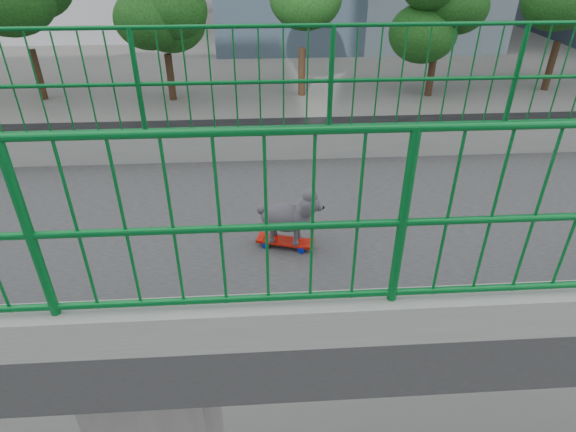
# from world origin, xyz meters

# --- Properties ---
(road) EXTENTS (18.00, 90.00, 0.02)m
(road) POSITION_xyz_m (-13.00, 0.00, 0.01)
(road) COLOR black
(road) RESTS_ON ground
(footbridge) EXTENTS (3.00, 24.00, 7.00)m
(footbridge) POSITION_xyz_m (0.00, 0.00, 5.22)
(footbridge) COLOR #2D2D2F
(footbridge) RESTS_ON ground
(railing) EXTENTS (3.00, 24.00, 1.42)m
(railing) POSITION_xyz_m (0.00, 0.00, 7.21)
(railing) COLOR gray
(railing) RESTS_ON footbridge
(street_trees) EXTENTS (5.30, 60.40, 7.26)m
(street_trees) POSITION_xyz_m (-26.03, 1.06, 4.72)
(street_trees) COLOR black
(street_trees) RESTS_ON ground
(skateboard) EXTENTS (0.26, 0.48, 0.06)m
(skateboard) POSITION_xyz_m (0.38, 1.41, 7.05)
(skateboard) COLOR red
(skateboard) RESTS_ON footbridge
(poodle) EXTENTS (0.31, 0.52, 0.45)m
(poodle) POSITION_xyz_m (0.39, 1.44, 7.30)
(poodle) COLOR #2D2B30
(poodle) RESTS_ON skateboard
(car_0) EXTENTS (1.74, 4.31, 1.47)m
(car_0) POSITION_xyz_m (-6.00, 6.74, 0.73)
(car_0) COLOR silver
(car_0) RESTS_ON ground
(car_2) EXTENTS (2.22, 4.82, 1.34)m
(car_2) POSITION_xyz_m (-12.40, -3.06, 0.67)
(car_2) COLOR #95959A
(car_2) RESTS_ON ground
(car_3) EXTENTS (1.94, 4.78, 1.39)m
(car_3) POSITION_xyz_m (-15.60, 11.09, 0.69)
(car_3) COLOR #95959A
(car_3) RESTS_ON ground
(car_6) EXTENTS (2.42, 5.25, 1.46)m
(car_6) POSITION_xyz_m (-9.20, 5.88, 0.73)
(car_6) COLOR black
(car_6) RESTS_ON ground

